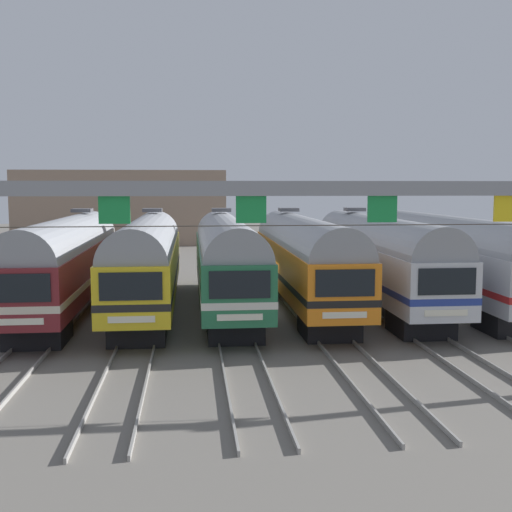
{
  "coord_description": "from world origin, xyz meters",
  "views": [
    {
      "loc": [
        -3.76,
        -32.33,
        6.31
      ],
      "look_at": [
        -0.32,
        1.44,
        2.61
      ],
      "focal_mm": 44.92,
      "sensor_mm": 36.0,
      "label": 1
    }
  ],
  "objects_px": {
    "commuter_train_maroon": "(66,260)",
    "commuter_train_orange": "(303,257)",
    "commuter_train_green": "(226,258)",
    "commuter_train_stainless": "(452,255)",
    "commuter_train_yellow": "(147,259)",
    "commuter_train_silver": "(378,256)",
    "catenary_gantry": "(317,219)"
  },
  "relations": [
    {
      "from": "commuter_train_yellow",
      "to": "commuter_train_orange",
      "type": "distance_m",
      "value": 7.95
    },
    {
      "from": "commuter_train_silver",
      "to": "catenary_gantry",
      "type": "height_order",
      "value": "catenary_gantry"
    },
    {
      "from": "commuter_train_green",
      "to": "commuter_train_silver",
      "type": "relative_size",
      "value": 1.0
    },
    {
      "from": "commuter_train_maroon",
      "to": "commuter_train_yellow",
      "type": "height_order",
      "value": "same"
    },
    {
      "from": "commuter_train_green",
      "to": "catenary_gantry",
      "type": "height_order",
      "value": "catenary_gantry"
    },
    {
      "from": "commuter_train_maroon",
      "to": "commuter_train_stainless",
      "type": "xyz_separation_m",
      "value": [
        19.87,
        -0.0,
        -0.0
      ]
    },
    {
      "from": "commuter_train_green",
      "to": "catenary_gantry",
      "type": "relative_size",
      "value": 0.72
    },
    {
      "from": "commuter_train_orange",
      "to": "commuter_train_stainless",
      "type": "bearing_deg",
      "value": -0.03
    },
    {
      "from": "commuter_train_yellow",
      "to": "commuter_train_stainless",
      "type": "xyz_separation_m",
      "value": [
        15.89,
        -0.0,
        -0.0
      ]
    },
    {
      "from": "commuter_train_maroon",
      "to": "commuter_train_stainless",
      "type": "bearing_deg",
      "value": -0.01
    },
    {
      "from": "commuter_train_orange",
      "to": "commuter_train_silver",
      "type": "xyz_separation_m",
      "value": [
        3.97,
        0.0,
        0.0
      ]
    },
    {
      "from": "commuter_train_yellow",
      "to": "commuter_train_silver",
      "type": "bearing_deg",
      "value": 0.0
    },
    {
      "from": "commuter_train_maroon",
      "to": "commuter_train_green",
      "type": "relative_size",
      "value": 1.0
    },
    {
      "from": "commuter_train_green",
      "to": "commuter_train_orange",
      "type": "xyz_separation_m",
      "value": [
        3.97,
        0.0,
        0.0
      ]
    },
    {
      "from": "commuter_train_yellow",
      "to": "commuter_train_orange",
      "type": "xyz_separation_m",
      "value": [
        7.95,
        0.0,
        0.0
      ]
    },
    {
      "from": "commuter_train_yellow",
      "to": "commuter_train_silver",
      "type": "distance_m",
      "value": 11.92
    },
    {
      "from": "commuter_train_maroon",
      "to": "commuter_train_stainless",
      "type": "relative_size",
      "value": 1.0
    },
    {
      "from": "catenary_gantry",
      "to": "commuter_train_green",
      "type": "bearing_deg",
      "value": 98.37
    },
    {
      "from": "commuter_train_orange",
      "to": "catenary_gantry",
      "type": "distance_m",
      "value": 13.9
    },
    {
      "from": "commuter_train_orange",
      "to": "commuter_train_maroon",
      "type": "bearing_deg",
      "value": 180.0
    },
    {
      "from": "commuter_train_maroon",
      "to": "commuter_train_orange",
      "type": "distance_m",
      "value": 11.92
    },
    {
      "from": "commuter_train_yellow",
      "to": "commuter_train_orange",
      "type": "bearing_deg",
      "value": 0.0
    },
    {
      "from": "commuter_train_maroon",
      "to": "commuter_train_silver",
      "type": "bearing_deg",
      "value": 0.0
    },
    {
      "from": "commuter_train_maroon",
      "to": "commuter_train_orange",
      "type": "relative_size",
      "value": 1.0
    },
    {
      "from": "commuter_train_orange",
      "to": "commuter_train_stainless",
      "type": "xyz_separation_m",
      "value": [
        7.95,
        -0.0,
        -0.0
      ]
    },
    {
      "from": "commuter_train_yellow",
      "to": "commuter_train_stainless",
      "type": "bearing_deg",
      "value": -0.02
    },
    {
      "from": "commuter_train_orange",
      "to": "commuter_train_yellow",
      "type": "bearing_deg",
      "value": 180.0
    },
    {
      "from": "commuter_train_silver",
      "to": "catenary_gantry",
      "type": "bearing_deg",
      "value": -113.82
    },
    {
      "from": "commuter_train_yellow",
      "to": "catenary_gantry",
      "type": "height_order",
      "value": "catenary_gantry"
    },
    {
      "from": "commuter_train_maroon",
      "to": "catenary_gantry",
      "type": "distance_m",
      "value": 16.97
    },
    {
      "from": "commuter_train_orange",
      "to": "catenary_gantry",
      "type": "relative_size",
      "value": 0.72
    },
    {
      "from": "commuter_train_maroon",
      "to": "commuter_train_orange",
      "type": "xyz_separation_m",
      "value": [
        11.92,
        0.0,
        0.0
      ]
    }
  ]
}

